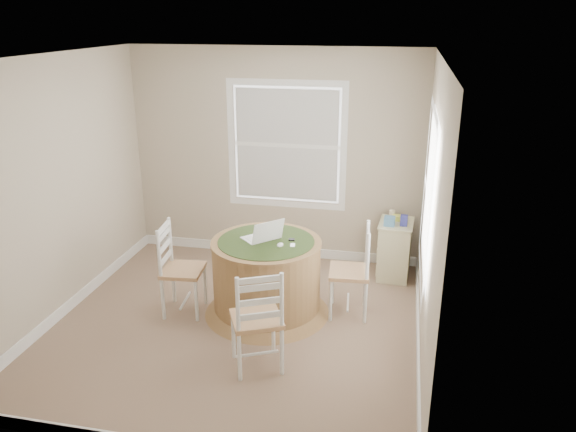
% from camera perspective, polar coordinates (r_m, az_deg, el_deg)
% --- Properties ---
extents(room, '(3.64, 3.64, 2.64)m').
position_cam_1_polar(room, '(5.33, -3.58, 1.83)').
color(room, '#92745D').
rests_on(room, ground).
extents(round_table, '(1.30, 1.30, 0.80)m').
position_cam_1_polar(round_table, '(5.77, -2.19, -5.91)').
color(round_table, olive).
rests_on(round_table, ground).
extents(chair_left, '(0.44, 0.46, 0.95)m').
position_cam_1_polar(chair_left, '(5.87, -10.62, -5.40)').
color(chair_left, white).
rests_on(chair_left, ground).
extents(chair_near, '(0.55, 0.54, 0.95)m').
position_cam_1_polar(chair_near, '(4.91, -3.21, -10.36)').
color(chair_near, white).
rests_on(chair_near, ground).
extents(chair_right, '(0.43, 0.45, 0.95)m').
position_cam_1_polar(chair_right, '(5.77, 6.24, -5.61)').
color(chair_right, white).
rests_on(chair_right, ground).
extents(laptop, '(0.46, 0.46, 0.24)m').
position_cam_1_polar(laptop, '(5.66, -2.60, -2.07)').
color(laptop, white).
rests_on(laptop, round_table).
extents(mouse, '(0.08, 0.11, 0.03)m').
position_cam_1_polar(mouse, '(5.51, -0.80, -2.95)').
color(mouse, white).
rests_on(mouse, round_table).
extents(phone, '(0.06, 0.10, 0.02)m').
position_cam_1_polar(phone, '(5.51, 0.47, -3.03)').
color(phone, '#B7BABF').
rests_on(phone, round_table).
extents(keys, '(0.07, 0.06, 0.02)m').
position_cam_1_polar(keys, '(5.63, 0.37, -2.47)').
color(keys, black).
rests_on(keys, round_table).
extents(corner_chest, '(0.41, 0.54, 0.68)m').
position_cam_1_polar(corner_chest, '(6.70, 10.76, -3.36)').
color(corner_chest, beige).
rests_on(corner_chest, ground).
extents(tissue_box, '(0.13, 0.13, 0.10)m').
position_cam_1_polar(tissue_box, '(6.47, 10.35, -0.48)').
color(tissue_box, '#5088B7').
rests_on(tissue_box, corner_chest).
extents(box_yellow, '(0.16, 0.11, 0.06)m').
position_cam_1_polar(box_yellow, '(6.62, 11.19, -0.22)').
color(box_yellow, '#EAF255').
rests_on(box_yellow, corner_chest).
extents(box_blue, '(0.08, 0.08, 0.12)m').
position_cam_1_polar(box_blue, '(6.49, 11.61, -0.41)').
color(box_blue, navy).
rests_on(box_blue, corner_chest).
extents(cup_cream, '(0.07, 0.07, 0.09)m').
position_cam_1_polar(cup_cream, '(6.69, 10.59, 0.14)').
color(cup_cream, beige).
rests_on(cup_cream, corner_chest).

